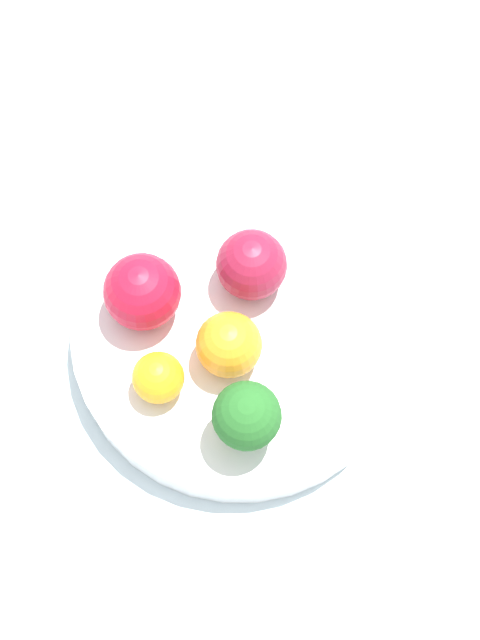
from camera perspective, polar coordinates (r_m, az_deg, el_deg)
ground_plane at (r=0.72m, az=0.00°, el=-1.94°), size 6.00×6.00×0.00m
table_surface at (r=0.71m, az=0.00°, el=-1.65°), size 1.20×1.20×0.02m
bowl at (r=0.69m, az=0.00°, el=-0.86°), size 0.26×0.26×0.03m
broccoli at (r=0.61m, az=0.43°, el=-6.19°), size 0.05×0.05×0.06m
apple_red at (r=0.66m, az=-6.28°, el=1.80°), size 0.06×0.06×0.06m
apple_green at (r=0.66m, az=0.74°, el=3.55°), size 0.05×0.05×0.05m
orange_front at (r=0.64m, az=-0.72°, el=-1.59°), size 0.05×0.05×0.05m
orange_back at (r=0.64m, az=-5.25°, el=-3.70°), size 0.04×0.04×0.04m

